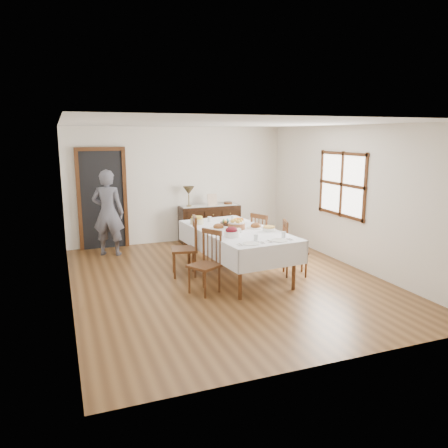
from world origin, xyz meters
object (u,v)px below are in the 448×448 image
object	(u,v)px
sideboard	(210,223)
person	(108,210)
dining_table	(237,235)
chair_right_far	(263,239)
table_lamp	(189,191)
chair_left_far	(187,246)
chair_right_near	(292,248)
chair_left_near	(206,261)

from	to	relation	value
sideboard	person	distance (m)	2.40
sideboard	dining_table	bearing A→B (deg)	-98.74
chair_right_far	table_lamp	bearing A→B (deg)	-4.03
chair_left_far	chair_right_near	world-z (taller)	chair_left_far
chair_left_near	sideboard	distance (m)	3.36
chair_left_near	person	bearing A→B (deg)	173.19
chair_right_far	person	distance (m)	3.20
dining_table	person	bearing A→B (deg)	125.71
chair_left_far	chair_left_near	bearing A→B (deg)	14.33
dining_table	sideboard	world-z (taller)	sideboard
dining_table	sideboard	distance (m)	2.64
chair_left_near	chair_right_far	size ratio (longest dim) A/B	0.99
chair_left_far	chair_right_far	bearing A→B (deg)	104.26
dining_table	chair_left_near	xyz separation A→B (m)	(-0.75, -0.58, -0.23)
table_lamp	sideboard	bearing A→B (deg)	-3.66
chair_left_near	chair_right_far	distance (m)	1.77
person	table_lamp	distance (m)	1.89
chair_left_far	table_lamp	bearing A→B (deg)	174.24
dining_table	table_lamp	xyz separation A→B (m)	(-0.08, 2.62, 0.45)
dining_table	chair_right_near	distance (m)	1.00
chair_left_near	person	size ratio (longest dim) A/B	0.53
chair_right_far	table_lamp	xyz separation A→B (m)	(-0.80, 2.20, 0.68)
chair_left_near	sideboard	world-z (taller)	chair_left_near
dining_table	chair_right_far	world-z (taller)	chair_right_far
chair_right_near	table_lamp	bearing A→B (deg)	38.10
chair_right_near	chair_right_far	size ratio (longest dim) A/B	0.98
chair_left_near	chair_left_far	bearing A→B (deg)	153.15
chair_right_near	chair_right_far	distance (m)	0.75
dining_table	chair_right_near	size ratio (longest dim) A/B	2.58
sideboard	table_lamp	world-z (taller)	table_lamp
chair_left_near	table_lamp	bearing A→B (deg)	138.64
person	chair_left_near	bearing A→B (deg)	135.42
dining_table	chair_left_near	bearing A→B (deg)	-147.80
dining_table	chair_right_far	bearing A→B (deg)	24.94
chair_left_far	chair_right_far	xyz separation A→B (m)	(1.51, 0.07, -0.03)
chair_left_near	chair_right_far	world-z (taller)	chair_right_far
sideboard	chair_left_far	bearing A→B (deg)	-117.99
chair_right_near	chair_left_far	bearing A→B (deg)	88.34
dining_table	table_lamp	world-z (taller)	table_lamp
chair_left_near	chair_right_near	distance (m)	1.70
chair_right_near	chair_right_far	bearing A→B (deg)	35.50
dining_table	chair_left_far	world-z (taller)	chair_left_far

